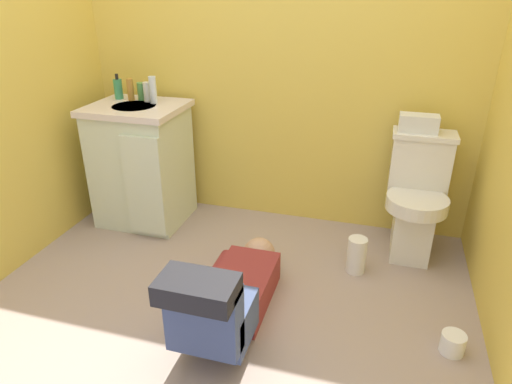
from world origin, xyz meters
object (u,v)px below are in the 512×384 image
object	(u,v)px
person_plumber	(229,295)
soap_dispenser	(118,89)
toilet	(416,198)
vanity_cabinet	(142,163)
paper_towel_roll	(357,255)
bottle_amber	(130,90)
tissue_box	(419,123)
bottle_green	(142,91)
toilet_paper_roll	(453,343)
bottle_white	(147,92)
bottle_clear	(153,90)
faucet	(145,93)

from	to	relation	value
person_plumber	soap_dispenser	bearing A→B (deg)	137.94
toilet	vanity_cabinet	size ratio (longest dim) A/B	0.91
paper_towel_roll	bottle_amber	bearing A→B (deg)	166.93
tissue_box	vanity_cabinet	bearing A→B (deg)	-174.90
bottle_green	toilet_paper_roll	distance (m)	2.35
bottle_amber	toilet_paper_roll	world-z (taller)	bottle_amber
person_plumber	tissue_box	distance (m)	1.46
vanity_cabinet	bottle_white	world-z (taller)	bottle_white
paper_towel_roll	vanity_cabinet	bearing A→B (deg)	170.28
bottle_amber	paper_towel_roll	bearing A→B (deg)	-13.07
soap_dispenser	vanity_cabinet	bearing A→B (deg)	-33.10
bottle_amber	tissue_box	bearing A→B (deg)	1.35
tissue_box	bottle_clear	size ratio (longest dim) A/B	1.27
faucet	person_plumber	size ratio (longest dim) A/B	0.09
soap_dispenser	paper_towel_roll	world-z (taller)	soap_dispenser
tissue_box	bottle_amber	xyz separation A→B (m)	(-1.83, -0.04, 0.09)
bottle_green	paper_towel_roll	xyz separation A→B (m)	(1.51, -0.40, -0.77)
bottle_amber	bottle_clear	bearing A→B (deg)	-9.77
toilet	faucet	xyz separation A→B (m)	(-1.79, 0.08, 0.50)
faucet	bottle_white	size ratio (longest dim) A/B	0.79
bottle_clear	toilet	bearing A→B (deg)	-0.53
soap_dispenser	bottle_clear	xyz separation A→B (m)	(0.28, -0.05, 0.02)
toilet	bottle_white	distance (m)	1.83
soap_dispenser	toilet_paper_roll	xyz separation A→B (m)	(2.16, -0.91, -0.84)
person_plumber	tissue_box	bearing A→B (deg)	52.12
vanity_cabinet	bottle_amber	distance (m)	0.49
toilet	paper_towel_roll	world-z (taller)	toilet
toilet_paper_roll	faucet	bearing A→B (deg)	154.77
tissue_box	bottle_green	distance (m)	1.77
bottle_green	tissue_box	bearing A→B (deg)	0.46
toilet	soap_dispenser	world-z (taller)	soap_dispenser
bottle_amber	paper_towel_roll	distance (m)	1.80
bottle_amber	bottle_clear	world-z (taller)	bottle_clear
toilet	bottle_clear	world-z (taller)	bottle_clear
faucet	paper_towel_roll	xyz separation A→B (m)	(1.49, -0.40, -0.76)
soap_dispenser	bottle_green	bearing A→B (deg)	5.24
person_plumber	toilet_paper_roll	bearing A→B (deg)	5.76
faucet	bottle_green	bearing A→B (deg)	-168.53
soap_dispenser	bottle_amber	bearing A→B (deg)	-7.92
bottle_amber	vanity_cabinet	bearing A→B (deg)	-50.31
bottle_clear	toilet_paper_roll	distance (m)	2.24
tissue_box	bottle_white	bearing A→B (deg)	-178.61
paper_towel_roll	tissue_box	bearing A→B (deg)	58.12
soap_dispenser	bottle_green	world-z (taller)	soap_dispenser
tissue_box	bottle_clear	xyz separation A→B (m)	(-1.65, -0.07, 0.11)
person_plumber	bottle_clear	xyz separation A→B (m)	(-0.84, 0.97, 0.73)
bottle_white	vanity_cabinet	bearing A→B (deg)	-104.81
vanity_cabinet	person_plumber	xyz separation A→B (m)	(0.93, -0.89, -0.24)
faucet	tissue_box	distance (m)	1.75
bottle_green	paper_towel_roll	world-z (taller)	bottle_green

